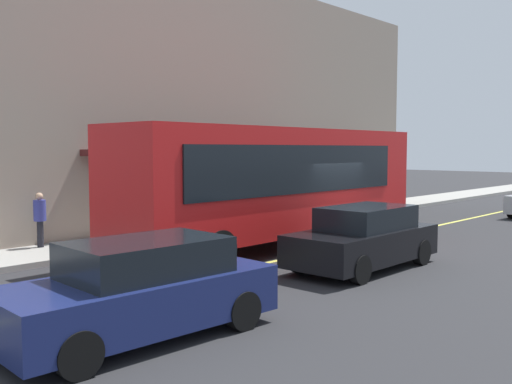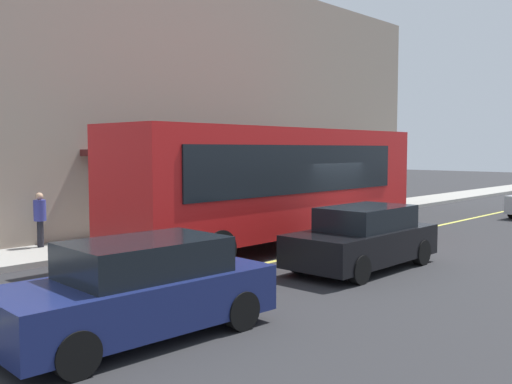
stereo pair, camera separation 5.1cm
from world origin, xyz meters
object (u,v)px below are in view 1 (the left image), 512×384
traffic_light (192,161)px  pedestrian_by_curb (40,215)px  car_black (364,238)px  car_navy (141,290)px  bus (279,180)px  pedestrian_at_corner (348,187)px

traffic_light → pedestrian_by_curb: 4.88m
car_black → pedestrian_by_curb: bearing=118.8°
traffic_light → car_black: (-0.13, -6.51, -1.79)m
car_navy → pedestrian_by_curb: size_ratio=2.84×
bus → pedestrian_at_corner: bus is taller
car_black → pedestrian_by_curb: (-4.33, 7.86, 0.32)m
car_navy → car_black: (6.75, 0.27, 0.00)m
traffic_light → pedestrian_at_corner: size_ratio=1.72×
pedestrian_by_curb → bus: bearing=-39.5°
bus → pedestrian_by_curb: (-5.26, 4.33, -0.92)m
bus → car_navy: bearing=-153.7°
traffic_light → pedestrian_at_corner: (8.82, -0.05, -1.25)m
traffic_light → bus: bearing=-75.0°
pedestrian_at_corner → bus: bearing=-160.0°
bus → pedestrian_by_curb: bearing=140.5°
bus → pedestrian_at_corner: bearing=20.0°
traffic_light → pedestrian_at_corner: 8.91m
bus → car_black: size_ratio=2.59×
car_navy → bus: bearing=26.3°
car_navy → pedestrian_by_curb: pedestrian_by_curb is taller
traffic_light → pedestrian_at_corner: traffic_light is taller
car_navy → car_black: size_ratio=1.02×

